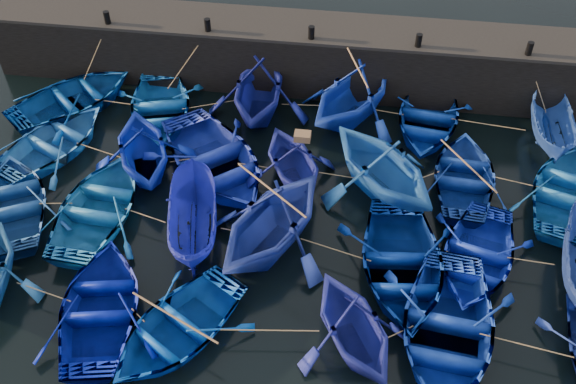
# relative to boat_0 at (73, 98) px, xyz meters

# --- Properties ---
(ground) EXTENTS (120.00, 120.00, 0.00)m
(ground) POSITION_rel_boat_0_xyz_m (9.09, -7.39, -0.53)
(ground) COLOR black
(ground) RESTS_ON ground
(quay_wall) EXTENTS (26.00, 2.50, 2.50)m
(quay_wall) POSITION_rel_boat_0_xyz_m (9.09, 3.11, 0.72)
(quay_wall) COLOR black
(quay_wall) RESTS_ON ground
(quay_top) EXTENTS (26.00, 2.50, 0.12)m
(quay_top) POSITION_rel_boat_0_xyz_m (9.09, 3.11, 2.03)
(quay_top) COLOR black
(quay_top) RESTS_ON quay_wall
(bollard_0) EXTENTS (0.24, 0.24, 0.50)m
(bollard_0) POSITION_rel_boat_0_xyz_m (1.09, 2.21, 2.34)
(bollard_0) COLOR black
(bollard_0) RESTS_ON quay_top
(bollard_1) EXTENTS (0.24, 0.24, 0.50)m
(bollard_1) POSITION_rel_boat_0_xyz_m (5.09, 2.21, 2.34)
(bollard_1) COLOR black
(bollard_1) RESTS_ON quay_top
(bollard_2) EXTENTS (0.24, 0.24, 0.50)m
(bollard_2) POSITION_rel_boat_0_xyz_m (9.09, 2.21, 2.34)
(bollard_2) COLOR black
(bollard_2) RESTS_ON quay_top
(bollard_3) EXTENTS (0.24, 0.24, 0.50)m
(bollard_3) POSITION_rel_boat_0_xyz_m (13.09, 2.21, 2.34)
(bollard_3) COLOR black
(bollard_3) RESTS_ON quay_top
(bollard_4) EXTENTS (0.24, 0.24, 0.50)m
(bollard_4) POSITION_rel_boat_0_xyz_m (17.09, 2.21, 2.34)
(bollard_4) COLOR black
(bollard_4) RESTS_ON quay_top
(boat_0) EXTENTS (6.10, 6.23, 1.06)m
(boat_0) POSITION_rel_boat_0_xyz_m (0.00, 0.00, 0.00)
(boat_0) COLOR navy
(boat_0) RESTS_ON ground
(boat_1) EXTENTS (4.70, 5.65, 1.01)m
(boat_1) POSITION_rel_boat_0_xyz_m (3.52, -0.13, -0.02)
(boat_1) COLOR blue
(boat_1) RESTS_ON ground
(boat_2) EXTENTS (4.15, 4.76, 2.42)m
(boat_2) POSITION_rel_boat_0_xyz_m (7.26, 0.70, 0.68)
(boat_2) COLOR navy
(boat_2) RESTS_ON ground
(boat_3) EXTENTS (5.99, 6.20, 2.50)m
(boat_3) POSITION_rel_boat_0_xyz_m (10.87, 0.85, 0.72)
(boat_3) COLOR #1537C2
(boat_3) RESTS_ON ground
(boat_4) EXTENTS (4.07, 5.25, 1.00)m
(boat_4) POSITION_rel_boat_0_xyz_m (13.74, 0.69, -0.03)
(boat_4) COLOR navy
(boat_4) RESTS_ON ground
(boat_5) EXTENTS (1.59, 4.00, 1.53)m
(boat_5) POSITION_rel_boat_0_xyz_m (18.22, 0.38, 0.24)
(boat_5) COLOR #2850A8
(boat_5) RESTS_ON ground
(boat_6) EXTENTS (5.08, 5.68, 0.97)m
(boat_6) POSITION_rel_boat_0_xyz_m (0.26, -2.60, -0.04)
(boat_6) COLOR blue
(boat_6) RESTS_ON ground
(boat_7) EXTENTS (5.07, 5.35, 2.22)m
(boat_7) POSITION_rel_boat_0_xyz_m (3.87, -3.13, 0.58)
(boat_7) COLOR #0A21A7
(boat_7) RESTS_ON ground
(boat_8) EXTENTS (6.70, 6.92, 1.17)m
(boat_8) POSITION_rel_boat_0_xyz_m (6.31, -2.87, 0.06)
(boat_8) COLOR #1629A4
(boat_8) RESTS_ON ground
(boat_9) EXTENTS (4.60, 4.81, 1.97)m
(boat_9) POSITION_rel_boat_0_xyz_m (9.09, -2.94, 0.46)
(boat_9) COLOR navy
(boat_9) RESTS_ON ground
(boat_10) EXTENTS (6.31, 6.37, 2.54)m
(boat_10) POSITION_rel_boat_0_xyz_m (12.12, -3.05, 0.74)
(boat_10) COLOR blue
(boat_10) RESTS_ON ground
(boat_11) EXTENTS (3.50, 4.68, 0.93)m
(boat_11) POSITION_rel_boat_0_xyz_m (14.99, -2.33, -0.06)
(boat_11) COLOR navy
(boat_11) RESTS_ON ground
(boat_12) EXTENTS (4.74, 5.63, 1.00)m
(boat_12) POSITION_rel_boat_0_xyz_m (18.37, -2.66, -0.03)
(boat_12) COLOR blue
(boat_12) RESTS_ON ground
(boat_13) EXTENTS (5.12, 5.71, 0.97)m
(boat_13) POSITION_rel_boat_0_xyz_m (0.16, -5.69, -0.04)
(boat_13) COLOR navy
(boat_13) RESTS_ON ground
(boat_14) EXTENTS (3.84, 5.16, 1.03)m
(boat_14) POSITION_rel_boat_0_xyz_m (3.03, -5.53, -0.02)
(boat_14) COLOR #1661A0
(boat_14) RESTS_ON ground
(boat_15) EXTENTS (2.40, 4.37, 1.60)m
(boat_15) POSITION_rel_boat_0_xyz_m (6.29, -5.93, 0.27)
(boat_15) COLOR #1A22A1
(boat_15) RESTS_ON ground
(boat_16) EXTENTS (5.90, 6.19, 2.54)m
(boat_16) POSITION_rel_boat_0_xyz_m (8.84, -6.02, 0.74)
(boat_16) COLOR navy
(boat_16) RESTS_ON ground
(boat_17) EXTENTS (4.28, 5.61, 1.09)m
(boat_17) POSITION_rel_boat_0_xyz_m (12.85, -6.62, 0.01)
(boat_17) COLOR navy
(boat_17) RESTS_ON ground
(boat_18) EXTENTS (4.25, 5.13, 0.92)m
(boat_18) POSITION_rel_boat_0_xyz_m (15.14, -5.91, -0.07)
(boat_18) COLOR #0D26C2
(boat_18) RESTS_ON ground
(boat_21) EXTENTS (4.24, 5.30, 0.98)m
(boat_21) POSITION_rel_boat_0_xyz_m (4.44, -9.26, -0.04)
(boat_21) COLOR #000D83
(boat_21) RESTS_ON ground
(boat_22) EXTENTS (5.09, 5.51, 0.93)m
(boat_22) POSITION_rel_boat_0_xyz_m (6.73, -9.64, -0.06)
(boat_22) COLOR #043FA6
(boat_22) RESTS_ON ground
(boat_23) EXTENTS (4.70, 4.90, 1.99)m
(boat_23) POSITION_rel_boat_0_xyz_m (11.56, -9.26, 0.47)
(boat_23) COLOR navy
(boat_23) RESTS_ON ground
(boat_24) EXTENTS (4.39, 5.76, 1.12)m
(boat_24) POSITION_rel_boat_0_xyz_m (14.11, -8.75, 0.03)
(boat_24) COLOR #0D2F98
(boat_24) RESTS_ON ground
(wooden_crate) EXTENTS (0.54, 0.41, 0.25)m
(wooden_crate) POSITION_rel_boat_0_xyz_m (9.39, -2.94, 1.57)
(wooden_crate) COLOR brown
(wooden_crate) RESTS_ON boat_9
(mooring_ropes) EXTENTS (18.27, 11.80, 2.10)m
(mooring_ropes) POSITION_rel_boat_0_xyz_m (9.27, -2.38, 0.35)
(mooring_ropes) COLOR tan
(mooring_ropes) RESTS_ON ground
(loose_oars) EXTENTS (10.52, 12.57, 1.68)m
(loose_oars) POSITION_rel_boat_0_xyz_m (10.36, -4.29, 1.23)
(loose_oars) COLOR #99724C
(loose_oars) RESTS_ON ground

